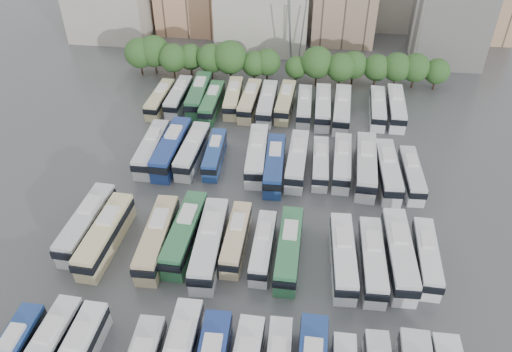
# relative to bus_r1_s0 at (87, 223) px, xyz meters

# --- Properties ---
(ground) EXTENTS (220.00, 220.00, 0.00)m
(ground) POSITION_rel_bus_r1_s0_xyz_m (21.48, 5.07, -2.00)
(ground) COLOR #424447
(ground) RESTS_ON ground
(tree_line) EXTENTS (64.43, 7.91, 8.39)m
(tree_line) POSITION_rel_bus_r1_s0_xyz_m (19.31, 47.16, 2.42)
(tree_line) COLOR black
(tree_line) RESTS_ON ground
(bus_r1_s0) EXTENTS (3.50, 13.13, 4.08)m
(bus_r1_s0) POSITION_rel_bus_r1_s0_xyz_m (0.00, 0.00, 0.00)
(bus_r1_s0) COLOR silver
(bus_r1_s0) RESTS_ON ground
(bus_r1_s1) EXTENTS (3.53, 13.21, 4.10)m
(bus_r1_s1) POSITION_rel_bus_r1_s0_xyz_m (3.19, -1.81, 0.01)
(bus_r1_s1) COLOR beige
(bus_r1_s1) RESTS_ON ground
(bus_r1_s3) EXTENTS (3.22, 13.10, 4.09)m
(bus_r1_s3) POSITION_rel_bus_r1_s0_xyz_m (9.85, -1.46, 0.00)
(bus_r1_s3) COLOR tan
(bus_r1_s3) RESTS_ON ground
(bus_r1_s4) EXTENTS (3.37, 13.21, 4.11)m
(bus_r1_s4) POSITION_rel_bus_r1_s0_xyz_m (13.09, -0.21, 0.02)
(bus_r1_s4) COLOR #2F6F45
(bus_r1_s4) RESTS_ON ground
(bus_r1_s5) EXTENTS (3.40, 13.74, 4.29)m
(bus_r1_s5) POSITION_rel_bus_r1_s0_xyz_m (16.56, -1.74, 0.10)
(bus_r1_s5) COLOR silver
(bus_r1_s5) RESTS_ON ground
(bus_r1_s6) EXTENTS (2.58, 11.27, 3.53)m
(bus_r1_s6) POSITION_rel_bus_r1_s0_xyz_m (19.62, -0.03, -0.27)
(bus_r1_s6) COLOR beige
(bus_r1_s6) RESTS_ON ground
(bus_r1_s7) EXTENTS (2.47, 10.83, 3.39)m
(bus_r1_s7) POSITION_rel_bus_r1_s0_xyz_m (23.14, -1.05, -0.34)
(bus_r1_s7) COLOR silver
(bus_r1_s7) RESTS_ON ground
(bus_r1_s8) EXTENTS (2.88, 12.48, 3.90)m
(bus_r1_s8) POSITION_rel_bus_r1_s0_xyz_m (26.34, -1.24, -0.09)
(bus_r1_s8) COLOR #317247
(bus_r1_s8) RESTS_ON ground
(bus_r1_s10) EXTENTS (3.34, 12.53, 3.89)m
(bus_r1_s10) POSITION_rel_bus_r1_s0_xyz_m (32.90, -1.65, -0.09)
(bus_r1_s10) COLOR white
(bus_r1_s10) RESTS_ON ground
(bus_r1_s11) EXTENTS (2.93, 12.25, 3.83)m
(bus_r1_s11) POSITION_rel_bus_r1_s0_xyz_m (36.38, -1.79, -0.12)
(bus_r1_s11) COLOR silver
(bus_r1_s11) RESTS_ON ground
(bus_r1_s12) EXTENTS (3.37, 13.36, 4.16)m
(bus_r1_s12) POSITION_rel_bus_r1_s0_xyz_m (39.60, -0.56, 0.04)
(bus_r1_s12) COLOR silver
(bus_r1_s12) RESTS_ON ground
(bus_r1_s13) EXTENTS (2.75, 11.34, 3.54)m
(bus_r1_s13) POSITION_rel_bus_r1_s0_xyz_m (42.95, -0.31, -0.26)
(bus_r1_s13) COLOR silver
(bus_r1_s13) RESTS_ON ground
(bus_r2_s1) EXTENTS (2.80, 12.57, 3.94)m
(bus_r2_s1) POSITION_rel_bus_r1_s0_xyz_m (3.33, 17.91, -0.07)
(bus_r2_s1) COLOR silver
(bus_r2_s1) RESTS_ON ground
(bus_r2_s2) EXTENTS (3.49, 13.80, 4.30)m
(bus_r2_s2) POSITION_rel_bus_r1_s0_xyz_m (6.47, 18.13, 0.11)
(bus_r2_s2) COLOR navy
(bus_r2_s2) RESTS_ON ground
(bus_r2_s3) EXTENTS (3.31, 12.53, 3.90)m
(bus_r2_s3) POSITION_rel_bus_r1_s0_xyz_m (9.79, 18.22, -0.09)
(bus_r2_s3) COLOR silver
(bus_r2_s3) RESTS_ON ground
(bus_r2_s4) EXTENTS (2.72, 10.96, 3.42)m
(bus_r2_s4) POSITION_rel_bus_r1_s0_xyz_m (13.33, 18.01, -0.33)
(bus_r2_s4) COLOR navy
(bus_r2_s4) RESTS_ON ground
(bus_r2_s6) EXTENTS (3.47, 13.19, 4.10)m
(bus_r2_s6) POSITION_rel_bus_r1_s0_xyz_m (19.97, 18.15, 0.01)
(bus_r2_s6) COLOR silver
(bus_r2_s6) RESTS_ON ground
(bus_r2_s7) EXTENTS (3.17, 12.70, 3.96)m
(bus_r2_s7) POSITION_rel_bus_r1_s0_xyz_m (22.91, 16.03, -0.06)
(bus_r2_s7) COLOR navy
(bus_r2_s7) RESTS_ON ground
(bus_r2_s8) EXTENTS (3.10, 12.71, 3.97)m
(bus_r2_s8) POSITION_rel_bus_r1_s0_xyz_m (26.23, 17.57, -0.06)
(bus_r2_s8) COLOR silver
(bus_r2_s8) RESTS_ON ground
(bus_r2_s9) EXTENTS (2.54, 10.98, 3.44)m
(bus_r2_s9) POSITION_rel_bus_r1_s0_xyz_m (29.76, 17.66, -0.32)
(bus_r2_s9) COLOR silver
(bus_r2_s9) RESTS_ON ground
(bus_r2_s10) EXTENTS (3.00, 12.09, 3.77)m
(bus_r2_s10) POSITION_rel_bus_r1_s0_xyz_m (33.00, 18.07, -0.15)
(bus_r2_s10) COLOR silver
(bus_r2_s10) RESTS_ON ground
(bus_r2_s11) EXTENTS (3.53, 13.65, 4.25)m
(bus_r2_s11) POSITION_rel_bus_r1_s0_xyz_m (36.51, 17.32, 0.08)
(bus_r2_s11) COLOR silver
(bus_r2_s11) RESTS_ON ground
(bus_r2_s12) EXTENTS (3.30, 12.81, 3.99)m
(bus_r2_s12) POSITION_rel_bus_r1_s0_xyz_m (39.69, 16.55, -0.05)
(bus_r2_s12) COLOR silver
(bus_r2_s12) RESTS_ON ground
(bus_r2_s13) EXTENTS (2.88, 11.35, 3.53)m
(bus_r2_s13) POSITION_rel_bus_r1_s0_xyz_m (43.14, 16.35, -0.27)
(bus_r2_s13) COLOR silver
(bus_r2_s13) RESTS_ON ground
(bus_r3_s0) EXTENTS (2.92, 11.40, 3.55)m
(bus_r3_s0) POSITION_rel_bus_r1_s0_xyz_m (0.04, 34.06, -0.26)
(bus_r3_s0) COLOR #CBC08B
(bus_r3_s0) RESTS_ON ground
(bus_r3_s1) EXTENTS (2.83, 11.86, 3.70)m
(bus_r3_s1) POSITION_rel_bus_r1_s0_xyz_m (3.25, 35.33, -0.18)
(bus_r3_s1) COLOR silver
(bus_r3_s1) RESTS_ON ground
(bus_r3_s2) EXTENTS (3.23, 13.15, 4.10)m
(bus_r3_s2) POSITION_rel_bus_r1_s0_xyz_m (6.85, 36.20, 0.01)
(bus_r3_s2) COLOR #2A633C
(bus_r3_s2) RESTS_ON ground
(bus_r3_s3) EXTENTS (2.75, 11.95, 3.74)m
(bus_r3_s3) POSITION_rel_bus_r1_s0_xyz_m (9.78, 33.96, -0.17)
(bus_r3_s3) COLOR #2E6D3F
(bus_r3_s3) RESTS_ON ground
(bus_r3_s4) EXTENTS (3.12, 11.88, 3.70)m
(bus_r3_s4) POSITION_rel_bus_r1_s0_xyz_m (13.32, 36.17, -0.19)
(bus_r3_s4) COLOR beige
(bus_r3_s4) RESTS_ON ground
(bus_r3_s5) EXTENTS (3.15, 12.11, 3.77)m
(bus_r3_s5) POSITION_rel_bus_r1_s0_xyz_m (16.52, 35.43, -0.15)
(bus_r3_s5) COLOR beige
(bus_r3_s5) RESTS_ON ground
(bus_r3_s6) EXTENTS (2.74, 12.46, 3.91)m
(bus_r3_s6) POSITION_rel_bus_r1_s0_xyz_m (19.78, 34.74, -0.08)
(bus_r3_s6) COLOR silver
(bus_r3_s6) RESTS_ON ground
(bus_r3_s7) EXTENTS (3.20, 12.04, 3.74)m
(bus_r3_s7) POSITION_rel_bus_r1_s0_xyz_m (23.00, 35.82, -0.17)
(bus_r3_s7) COLOR #C6BC88
(bus_r3_s7) RESTS_ON ground
(bus_r3_s8) EXTENTS (2.66, 11.44, 3.58)m
(bus_r3_s8) POSITION_rel_bus_r1_s0_xyz_m (26.47, 34.75, -0.25)
(bus_r3_s8) COLOR silver
(bus_r3_s8) RESTS_ON ground
(bus_r3_s9) EXTENTS (2.79, 12.37, 3.87)m
(bus_r3_s9) POSITION_rel_bus_r1_s0_xyz_m (29.76, 34.67, -0.10)
(bus_r3_s9) COLOR silver
(bus_r3_s9) RESTS_ON ground
(bus_r3_s10) EXTENTS (3.41, 13.12, 4.08)m
(bus_r3_s10) POSITION_rel_bus_r1_s0_xyz_m (33.14, 34.13, 0.00)
(bus_r3_s10) COLOR silver
(bus_r3_s10) RESTS_ON ground
(bus_r3_s12) EXTENTS (3.00, 11.80, 3.67)m
(bus_r3_s12) POSITION_rel_bus_r1_s0_xyz_m (39.51, 35.70, -0.20)
(bus_r3_s12) COLOR silver
(bus_r3_s12) RESTS_ON ground
(bus_r3_s13) EXTENTS (3.05, 12.57, 3.92)m
(bus_r3_s13) POSITION_rel_bus_r1_s0_xyz_m (42.73, 36.03, -0.08)
(bus_r3_s13) COLOR silver
(bus_r3_s13) RESTS_ON ground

